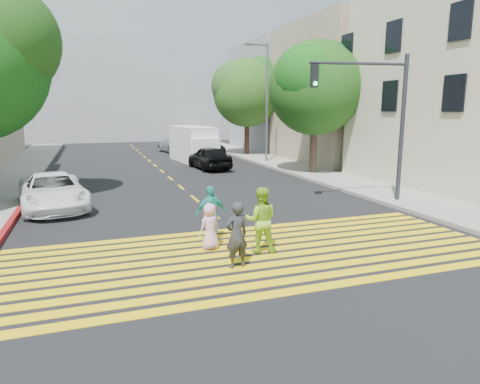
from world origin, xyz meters
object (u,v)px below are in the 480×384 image
dark_car_near (209,157)px  dark_car_parked (209,148)px  traffic_signal (378,109)px  pedestrian_man (237,235)px  white_van (194,145)px  pedestrian_woman (261,220)px  white_sedan (53,191)px  pedestrian_extra (211,214)px  tree_right_near (316,83)px  tree_right_far (248,89)px  silver_car (174,145)px  pedestrian_child (210,226)px

dark_car_near → dark_car_parked: dark_car_near is taller
traffic_signal → dark_car_parked: bearing=103.4°
pedestrian_man → white_van: (4.07, 21.70, 0.41)m
pedestrian_woman → white_sedan: size_ratio=0.36×
pedestrian_woman → pedestrian_extra: pedestrian_woman is taller
tree_right_near → white_van: tree_right_near is taller
tree_right_near → pedestrian_man: (-9.37, -13.17, -4.53)m
tree_right_near → dark_car_near: bearing=141.1°
pedestrian_extra → white_sedan: (-4.74, 6.06, -0.13)m
pedestrian_extra → tree_right_far: bearing=-120.4°
silver_car → white_van: bearing=81.5°
pedestrian_extra → traffic_signal: 8.70m
dark_car_near → pedestrian_extra: bearing=70.0°
tree_right_far → dark_car_parked: size_ratio=1.97×
dark_car_near → dark_car_parked: (2.16, 7.99, -0.08)m
pedestrian_child → silver_car: (4.21, 27.68, 0.04)m
pedestrian_woman → white_van: white_van is taller
tree_right_near → dark_car_parked: tree_right_near is taller
pedestrian_woman → dark_car_parked: size_ratio=0.44×
tree_right_near → silver_car: (-5.40, 16.08, -4.66)m
pedestrian_child → white_sedan: bearing=-77.6°
tree_right_far → dark_car_parked: tree_right_far is taller
silver_car → white_van: white_van is taller
silver_car → white_van: 7.57m
tree_right_far → pedestrian_woman: tree_right_far is taller
pedestrian_child → traffic_signal: traffic_signal is taller
dark_car_near → white_van: 4.27m
pedestrian_woman → pedestrian_child: pedestrian_woman is taller
pedestrian_child → tree_right_near: bearing=-150.6°
tree_right_far → white_van: bearing=-151.2°
white_van → traffic_signal: size_ratio=0.95×
pedestrian_woman → traffic_signal: bearing=-129.5°
tree_right_near → tree_right_far: bearing=89.9°
tree_right_near → silver_car: bearing=108.6°
dark_car_near → dark_car_parked: size_ratio=1.08×
white_sedan → silver_car: white_sedan is taller
pedestrian_woman → silver_car: pedestrian_woman is taller
white_van → tree_right_near: bearing=-64.7°
pedestrian_man → silver_car: 29.52m
tree_right_far → dark_car_parked: 5.84m
pedestrian_child → dark_car_near: 16.46m
pedestrian_extra → white_sedan: pedestrian_extra is taller
pedestrian_child → dark_car_parked: bearing=-126.1°
pedestrian_man → pedestrian_extra: 2.32m
white_sedan → dark_car_near: size_ratio=1.12×
tree_right_near → pedestrian_extra: (-9.37, -10.85, -4.53)m
white_sedan → dark_car_parked: size_ratio=1.21×
traffic_signal → tree_right_near: bearing=87.7°
pedestrian_child → white_sedan: white_sedan is taller
pedestrian_woman → dark_car_parked: pedestrian_woman is taller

